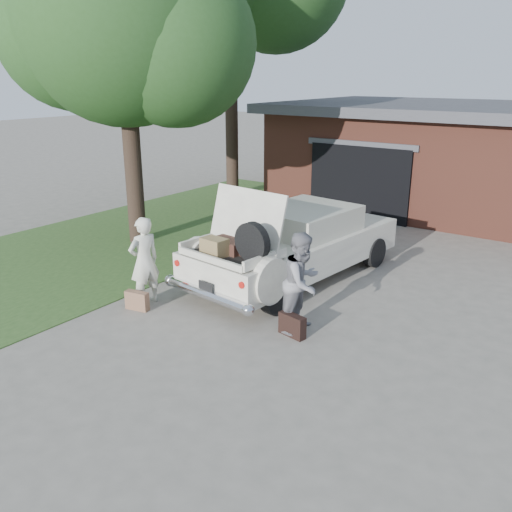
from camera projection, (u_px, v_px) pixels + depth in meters
The scene contains 9 objects.
ground at pixel (236, 323), 9.65m from camera, with size 90.00×90.00×0.00m, color gray.
grass_strip at pixel (146, 234), 15.00m from camera, with size 6.00×16.00×0.02m, color #2D4C1E.
house at pixel (478, 157), 17.39m from camera, with size 12.80×7.80×3.30m.
tree_left at pixel (125, 26), 12.62m from camera, with size 5.87×5.11×8.06m.
sedan at pixel (295, 244), 11.54m from camera, with size 2.60×5.49×2.17m.
woman_left at pixel (144, 261), 10.24m from camera, with size 0.62×0.41×1.71m, color beige.
woman_right at pixel (302, 282), 9.15m from camera, with size 0.85×0.66×1.75m, color gray.
suitcase_left at pixel (137, 301), 10.16m from camera, with size 0.46×0.15×0.36m, color #8E6248.
suitcase_right at pixel (292, 325), 9.12m from camera, with size 0.50×0.16×0.39m, color black.
Camera 1 is at (5.40, -6.91, 4.22)m, focal length 38.00 mm.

